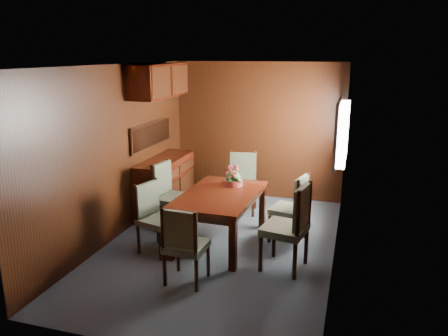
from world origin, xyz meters
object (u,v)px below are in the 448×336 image
(dining_table, at_px, (220,200))
(chair_left_near, at_px, (154,213))
(flower_centerpiece, at_px, (233,176))
(sideboard, at_px, (166,185))
(chair_head, at_px, (184,242))
(chair_right_near, at_px, (292,223))

(dining_table, height_order, chair_left_near, chair_left_near)
(dining_table, relative_size, flower_centerpiece, 5.32)
(sideboard, distance_m, chair_head, 2.40)
(chair_right_near, height_order, chair_head, chair_right_near)
(sideboard, distance_m, dining_table, 1.53)
(flower_centerpiece, bearing_deg, dining_table, -99.86)
(dining_table, bearing_deg, sideboard, 145.54)
(flower_centerpiece, bearing_deg, chair_left_near, -133.40)
(sideboard, xyz_separation_m, dining_table, (1.22, -0.92, 0.17))
(sideboard, relative_size, chair_right_near, 1.29)
(flower_centerpiece, bearing_deg, sideboard, 158.07)
(sideboard, relative_size, chair_head, 1.50)
(dining_table, height_order, chair_head, chair_head)
(dining_table, xyz_separation_m, chair_right_near, (1.04, -0.48, -0.01))
(chair_right_near, xyz_separation_m, flower_centerpiece, (-0.97, 0.88, 0.26))
(sideboard, height_order, chair_left_near, chair_left_near)
(chair_left_near, xyz_separation_m, chair_head, (0.70, -0.70, -0.00))
(chair_right_near, bearing_deg, chair_head, 132.89)
(chair_head, relative_size, flower_centerpiece, 3.16)
(chair_left_near, height_order, flower_centerpiece, flower_centerpiece)
(sideboard, height_order, flower_centerpiece, flower_centerpiece)
(chair_right_near, bearing_deg, flower_centerpiece, 58.09)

